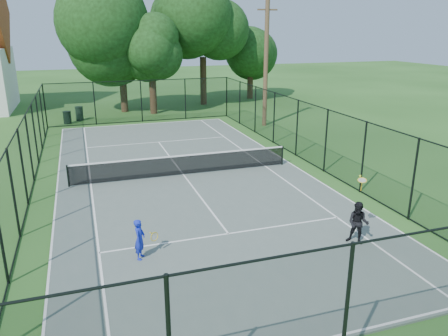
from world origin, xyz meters
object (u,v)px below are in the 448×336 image
object	(u,v)px
tennis_net	(183,164)
trash_bin_right	(79,113)
utility_pole	(266,63)
player_black	(358,223)
player_blue	(140,239)
trash_bin_left	(67,117)

from	to	relation	value
tennis_net	trash_bin_right	distance (m)	15.53
utility_pole	player_black	bearing A→B (deg)	-104.04
utility_pole	player_blue	distance (m)	19.76
trash_bin_left	player_blue	xyz separation A→B (m)	(2.23, -21.07, 0.23)
trash_bin_left	trash_bin_right	world-z (taller)	trash_bin_right
trash_bin_right	player_black	size ratio (longest dim) A/B	0.49
tennis_net	trash_bin_right	world-z (taller)	trash_bin_right
player_black	tennis_net	bearing A→B (deg)	113.59
player_blue	trash_bin_right	bearing A→B (deg)	93.61
player_blue	player_black	bearing A→B (deg)	-10.25
tennis_net	trash_bin_left	xyz separation A→B (m)	(-5.18, 13.98, -0.13)
player_blue	player_black	world-z (taller)	player_black
tennis_net	utility_pole	world-z (taller)	utility_pole
trash_bin_right	player_blue	bearing A→B (deg)	-86.39
trash_bin_left	player_blue	distance (m)	21.19
player_blue	player_black	size ratio (longest dim) A/B	0.59
tennis_net	trash_bin_right	size ratio (longest dim) A/B	9.83
trash_bin_right	player_black	distance (m)	24.51
trash_bin_right	player_black	world-z (taller)	player_black
tennis_net	trash_bin_left	world-z (taller)	tennis_net
player_blue	trash_bin_left	bearing A→B (deg)	96.04
trash_bin_right	player_blue	world-z (taller)	player_blue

